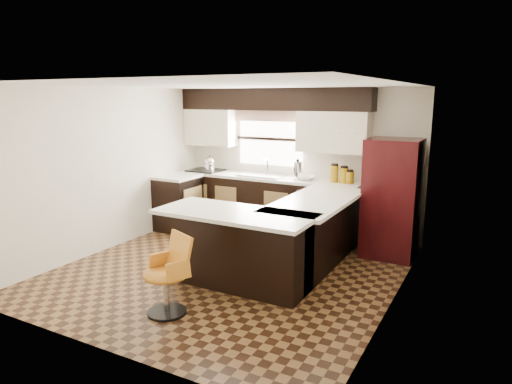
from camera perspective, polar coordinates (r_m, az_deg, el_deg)
The scene contains 30 objects.
floor at distance 6.15m, azimuth -3.29°, elevation -9.75°, with size 4.40×4.40×0.00m, color #49301A.
ceiling at distance 5.72m, azimuth -3.58°, elevation 13.21°, with size 4.40×4.40×0.00m, color silver.
wall_back at distance 7.75m, azimuth 5.17°, elevation 3.91°, with size 4.40×4.40×0.00m, color beige.
wall_front at distance 4.16m, azimuth -19.59°, elevation -3.60°, with size 4.40×4.40×0.00m, color beige.
wall_left at distance 7.14m, azimuth -17.95°, elevation 2.70°, with size 4.40×4.40×0.00m, color beige.
wall_right at distance 5.06m, azimuth 17.26°, elevation -0.79°, with size 4.40×4.40×0.00m, color beige.
base_cab_back at distance 7.81m, azimuth 1.16°, elevation -1.59°, with size 3.30×0.60×0.90m, color black.
base_cab_left at distance 7.99m, azimuth -9.66°, elevation -1.45°, with size 0.60×0.70×0.90m, color black.
counter_back at distance 7.71m, azimuth 1.17°, elevation 1.83°, with size 3.30×0.60×0.04m, color silver.
counter_left at distance 7.89m, azimuth -9.77°, elevation 1.89°, with size 0.60×0.70×0.04m, color silver.
soffit at distance 7.69m, azimuth 1.99°, elevation 11.51°, with size 3.40×0.35×0.36m, color black.
upper_cab_left at distance 8.32m, azimuth -5.66°, elevation 8.03°, with size 0.94×0.35×0.64m, color beige.
upper_cab_right at distance 7.29m, azimuth 9.65°, elevation 7.41°, with size 1.14×0.35×0.64m, color beige.
window_pane at distance 7.90m, azimuth 1.80°, elevation 6.65°, with size 1.20×0.02×0.90m, color white.
valance at distance 7.84m, azimuth 1.69°, elevation 9.47°, with size 1.30×0.06×0.18m, color #D19B93.
sink at distance 7.71m, azimuth 0.77°, elevation 2.11°, with size 0.75×0.45×0.03m, color #B2B2B7.
dishwasher at distance 7.17m, azimuth 7.25°, elevation -3.07°, with size 0.58×0.03×0.78m, color black.
cooktop at distance 8.30m, azimuth -6.29°, elevation 2.71°, with size 0.58×0.50×0.03m, color black.
peninsula_long at distance 6.15m, azimuth 6.95°, elevation -5.37°, with size 0.60×1.95×0.90m, color black.
peninsula_return at distance 5.53m, azimuth -1.92°, elevation -7.27°, with size 1.65×0.60×0.90m, color black.
counter_pen_long at distance 6.01m, azimuth 7.51°, elevation -1.12°, with size 0.84×1.95×0.04m, color silver.
counter_pen_return at distance 5.33m, azimuth -2.63°, elevation -2.71°, with size 1.89×0.84×0.04m, color silver.
refrigerator at distance 6.76m, azimuth 16.62°, elevation -0.76°, with size 0.72×0.70×1.69m, color black.
bar_chair at distance 4.93m, azimuth -11.24°, elevation -10.22°, with size 0.45×0.45×0.85m, color orange, non-canonical shape.
kettle at distance 8.23m, azimuth -5.81°, elevation 3.65°, with size 0.19×0.19×0.26m, color silver, non-canonical shape.
percolator at distance 7.44m, azimuth 5.20°, elevation 2.73°, with size 0.14×0.14×0.29m, color silver.
mixing_bowl at distance 7.40m, azimuth 6.30°, elevation 1.78°, with size 0.28×0.28×0.07m, color white.
canister_large at distance 7.25m, azimuth 9.76°, elevation 2.24°, with size 0.13×0.13×0.26m, color #97700C.
canister_med at distance 7.20m, azimuth 10.93°, elevation 2.04°, with size 0.13×0.13×0.24m, color #97700C.
canister_small at distance 7.18m, azimuth 11.62°, elevation 1.77°, with size 0.13×0.13×0.19m, color #97700C.
Camera 1 is at (3.02, -4.86, 2.25)m, focal length 32.00 mm.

